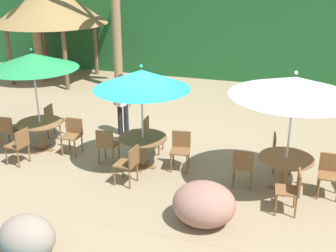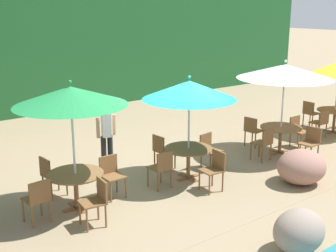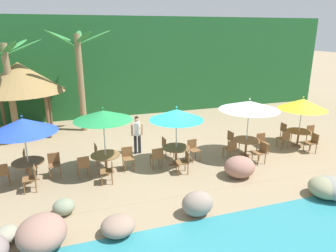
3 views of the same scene
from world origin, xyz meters
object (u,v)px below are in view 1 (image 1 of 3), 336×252
Objects in this scene: umbrella_white at (295,86)px; chair_white_left at (243,165)px; chair_green_left at (8,129)px; chair_white_inland at (279,150)px; chair_white_seaward at (329,172)px; chair_white_right at (292,189)px; chair_teal_left at (107,144)px; chair_green_seaward at (73,133)px; dining_table_white at (286,163)px; umbrella_green at (32,61)px; chair_teal_right at (129,163)px; chair_teal_seaward at (181,147)px; umbrella_teal at (141,79)px; waiter_in_white at (122,100)px; chair_teal_inland at (150,132)px; dining_table_green at (40,127)px; palapa_hut at (50,4)px; dining_table_teal at (143,142)px; chair_green_inland at (53,119)px; chair_green_right at (19,144)px.

chair_white_left is (-0.84, -0.16, -1.72)m from umbrella_white.
chair_green_left is 6.60m from chair_white_inland.
chair_white_right is at bearing -126.46° from chair_white_seaward.
chair_teal_left is at bearing -1.23° from chair_green_left.
chair_green_seaward reaches higher than dining_table_white.
chair_white_inland is (5.72, 0.62, -1.75)m from umbrella_green.
chair_green_left is 3.71m from chair_teal_right.
chair_white_right is at bearing -11.20° from chair_teal_left.
chair_white_seaward is (3.17, -0.22, 0.00)m from chair_teal_seaward.
umbrella_teal is 1.79m from chair_teal_seaward.
waiter_in_white is at bearing 126.25° from umbrella_teal.
chair_white_seaward is (3.99, -0.01, -1.57)m from umbrella_teal.
dining_table_green is at bearing -164.57° from chair_teal_inland.
chair_white_left is at bearing -37.64° from palapa_hut.
chair_green_seaward and chair_teal_inland have the same top height.
umbrella_white reaches higher than dining_table_teal.
umbrella_teal is 2.77× the size of chair_teal_inland.
umbrella_teal is at bearing 164.18° from chair_white_right.
chair_white_left is at bearing -169.06° from umbrella_white.
chair_green_seaward is 1.71m from chair_green_left.
chair_white_seaward is 1.00× the size of chair_white_inland.
chair_green_inland is at bearing 144.07° from chair_green_seaward.
umbrella_green is at bearing 90.00° from dining_table_green.
chair_teal_right is (0.87, -0.74, 0.00)m from chair_teal_left.
chair_white_right is at bearing -27.37° from chair_teal_inland.
chair_teal_left and chair_white_inland have the same top height.
chair_white_left is at bearing 14.55° from chair_teal_right.
chair_white_left is (3.15, -0.15, 0.00)m from chair_teal_left.
umbrella_green is 2.77m from umbrella_teal.
umbrella_white is (5.91, 0.64, 1.72)m from chair_green_right.
chair_white_inland is 0.20× the size of palapa_hut.
waiter_in_white is at bearing 35.22° from chair_green_left.
dining_table_green is at bearing -135.80° from waiter_in_white.
dining_table_green is at bearing 177.89° from umbrella_white.
chair_green_seaward is at bearing 173.54° from chair_white_left.
chair_white_right is at bearing -7.27° from chair_green_left.
chair_white_inland is at bearing 28.44° from chair_teal_right.
chair_teal_right is at bearing -49.11° from palapa_hut.
chair_green_left is 1.00× the size of chair_teal_right.
chair_teal_right and chair_white_inland have the same top height.
chair_green_left and chair_white_right have the same top height.
chair_white_seaward is at bearing 1.22° from chair_teal_left.
chair_green_seaward is 1.28m from chair_green_right.
chair_teal_seaward is 2.34m from dining_table_white.
chair_teal_seaward and chair_teal_right have the same top height.
dining_table_white is at bearing -0.37° from chair_green_left.
chair_white_inland is 1.71m from chair_white_right.
palapa_hut is 2.55× the size of waiter_in_white.
chair_white_inland is at bearing -31.22° from palapa_hut.
chair_green_right is at bearing -39.20° from chair_green_left.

